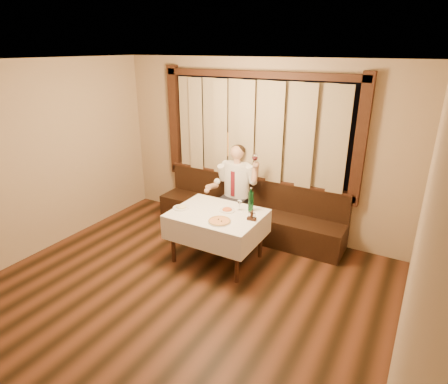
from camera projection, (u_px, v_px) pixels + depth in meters
The scene contains 10 objects.
room at pixel (185, 178), 4.42m from camera, with size 5.01×6.01×2.81m.
banquette at pixel (248, 215), 6.27m from camera, with size 3.20×0.61×0.94m.
dining_table at pixel (217, 219), 5.31m from camera, with size 1.27×0.97×0.76m.
pizza at pixel (220, 221), 4.99m from camera, with size 0.32×0.32×0.03m.
pasta_red at pixel (227, 209), 5.32m from camera, with size 0.23×0.23×0.08m.
pasta_cream at pixel (181, 206), 5.41m from camera, with size 0.24×0.24×0.08m.
green_bottle at pixel (251, 201), 5.28m from camera, with size 0.08×0.08×0.35m.
table_wine_glass at pixel (240, 202), 5.31m from camera, with size 0.06×0.06×0.17m.
cruet_caddy at pixel (252, 217), 5.03m from camera, with size 0.12×0.07×0.13m.
seated_man at pixel (235, 184), 6.09m from camera, with size 0.83×0.62×1.48m.
Camera 1 is at (2.46, -2.43, 2.95)m, focal length 30.00 mm.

